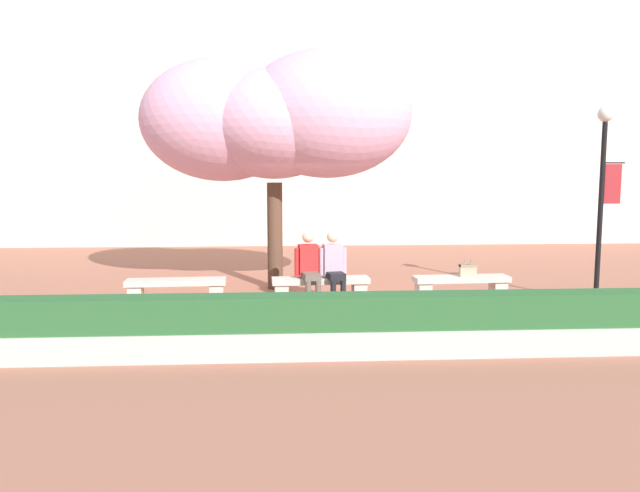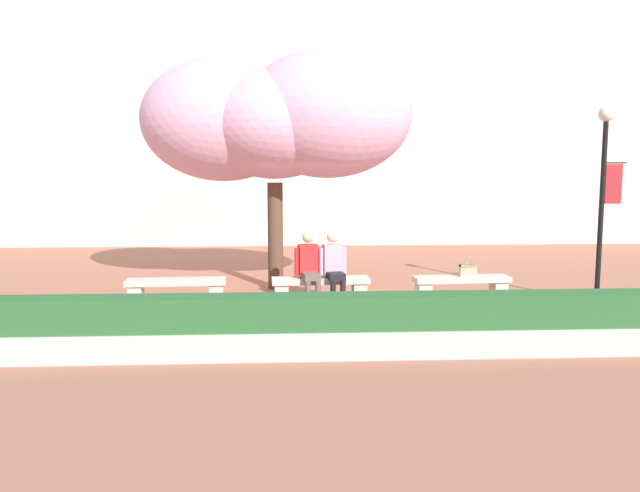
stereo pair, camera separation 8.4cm
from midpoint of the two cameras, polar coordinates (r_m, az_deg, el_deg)
name	(u,v)px [view 2 (the right image)]	position (r m, az deg, el deg)	size (l,w,h in m)	color
ground_plane	(321,302)	(11.34, 0.27, -5.14)	(100.00, 100.00, 0.00)	#9E604C
building_facade	(304,83)	(21.83, -1.40, 14.64)	(28.00, 4.00, 10.62)	beige
stone_bench_west_end	(176,287)	(11.43, -12.79, -3.68)	(1.78, 0.51, 0.45)	#BCB7AD
stone_bench_near_west	(321,286)	(11.28, 0.27, -3.64)	(1.78, 0.51, 0.45)	#BCB7AD
stone_bench_center	(461,284)	(11.72, 13.00, -3.43)	(1.78, 0.51, 0.45)	#BCB7AD
person_seated_left	(309,264)	(11.16, -0.79, -1.70)	(0.50, 0.72, 1.29)	black
person_seated_right	(334,264)	(11.18, 1.48, -1.68)	(0.50, 0.72, 1.29)	black
handbag	(468,269)	(11.68, 13.57, -2.10)	(0.30, 0.15, 0.34)	tan
cherry_tree_main	(275,119)	(12.48, -3.92, 11.48)	(5.31, 3.29, 4.69)	#513828
lamp_post_with_banner	(603,185)	(12.12, 24.66, 5.07)	(0.54, 0.28, 3.49)	black
planter_hedge_foreground	(335,326)	(8.04, 1.66, -7.36)	(10.36, 0.50, 0.80)	#BCB7AD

